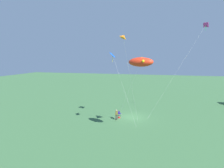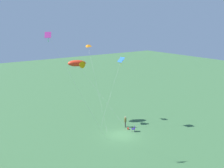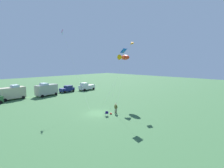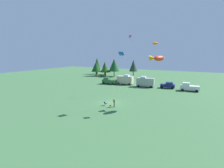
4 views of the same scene
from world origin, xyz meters
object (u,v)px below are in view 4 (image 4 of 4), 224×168
Objects in this scene: backpack_on_grass at (110,105)px; kite_diamond_blue at (122,55)px; truck_green_flatbed at (109,81)px; van_camper_beige at (125,80)px; car_navy_hatch at (168,85)px; person_kite_flyer at (114,102)px; kite_delta_orange at (155,43)px; folding_chair at (105,103)px; kite_large_fish at (157,58)px; kite_diamond_rainbow at (129,40)px; van_motorhome_grey at (145,82)px; truck_white_pickup at (189,87)px.

backpack_on_grass is 10.39m from kite_diamond_blue.
van_camper_beige is (5.22, 1.95, 0.54)m from truck_green_flatbed.
backpack_on_grass is 25.25m from car_navy_hatch.
person_kite_flyer is 0.31× the size of van_camper_beige.
kite_diamond_blue is (-4.13, -24.74, 9.22)m from car_navy_hatch.
van_camper_beige is at bearing 107.30° from backpack_on_grass.
kite_diamond_blue is (-5.41, -2.58, -2.15)m from kite_delta_orange.
kite_diamond_blue is at bearing 121.36° from truck_green_flatbed.
backpack_on_grass is at bearing -164.76° from kite_delta_orange.
kite_delta_orange reaches higher than person_kite_flyer.
car_navy_hatch is (5.73, 24.56, -0.07)m from person_kite_flyer.
van_camper_beige is at bearing 47.49° from folding_chair.
person_kite_flyer is 26.11m from van_camper_beige.
kite_large_fish is 0.94× the size of kite_diamond_blue.
truck_green_flatbed is 0.34× the size of kite_diamond_rainbow.
kite_diamond_blue is (3.70, -0.22, 9.69)m from folding_chair.
kite_diamond_blue is at bearing -60.64° from folding_chair.
kite_diamond_blue is at bearing -105.29° from car_navy_hatch.
folding_chair is at bearing -165.46° from kite_delta_orange.
kite_large_fish is (8.13, -19.08, 7.95)m from van_motorhome_grey.
van_motorhome_grey is 22.21m from kite_large_fish.
kite_diamond_rainbow is (-7.81, -12.27, 12.86)m from car_navy_hatch.
kite_large_fish is at bearing -32.33° from folding_chair.
truck_white_pickup is at bearing 76.26° from kite_large_fish.
truck_green_flatbed reaches higher than car_navy_hatch.
van_camper_beige is at bearing 124.99° from kite_delta_orange.
person_kite_flyer is at bearing -58.20° from folding_chair.
backpack_on_grass is 0.06× the size of van_camper_beige.
kite_delta_orange is at bearing -25.82° from person_kite_flyer.
truck_white_pickup is (11.77, 23.42, 0.08)m from person_kite_flyer.
truck_green_flatbed is 0.40× the size of kite_delta_orange.
folding_chair is 0.15× the size of van_motorhome_grey.
truck_white_pickup reaches higher than person_kite_flyer.
kite_large_fish is 0.80× the size of kite_delta_orange.
car_navy_hatch is at bearing -4.03° from van_camper_beige.
kite_diamond_rainbow is (-9.18, 7.97, 4.22)m from kite_large_fish.
folding_chair is 13.63m from kite_large_fish.
van_camper_beige is 0.37× the size of kite_diamond_rainbow.
kite_delta_orange is at bearing 103.37° from van_motorhome_grey.
van_motorhome_grey reaches higher than backpack_on_grass.
kite_diamond_blue is 13.50m from kite_diamond_rainbow.
van_motorhome_grey is at bearing -2.27° from truck_white_pickup.
van_motorhome_grey is 0.45× the size of kite_delta_orange.
van_motorhome_grey is at bearing -175.99° from car_navy_hatch.
kite_large_fish is at bearing 39.25° from kite_diamond_blue.
truck_green_flatbed is (-12.83, 22.48, 0.99)m from backpack_on_grass.
car_navy_hatch is 0.29× the size of kite_diamond_rainbow.
truck_white_pickup is at bearing 172.56° from van_motorhome_grey.
kite_diamond_rainbow is (-13.86, -11.14, 12.71)m from truck_white_pickup.
person_kite_flyer is at bearing -108.93° from car_navy_hatch.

